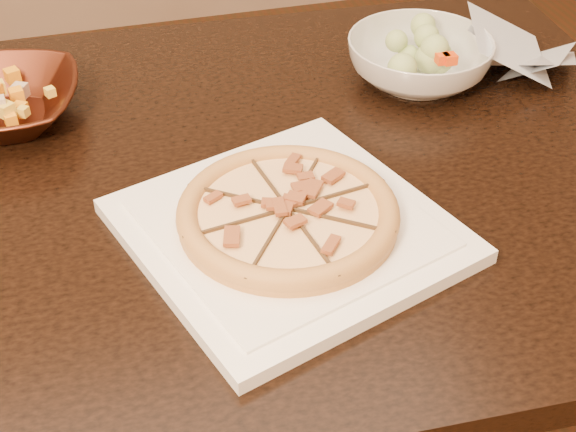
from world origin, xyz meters
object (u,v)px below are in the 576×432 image
object	(u,v)px
plate	(288,229)
salad_bowl	(419,60)
pizza	(288,213)
dining_table	(182,239)

from	to	relation	value
plate	salad_bowl	bearing A→B (deg)	46.26
plate	salad_bowl	distance (m)	0.41
plate	pizza	xyz separation A→B (m)	(-0.00, 0.00, 0.02)
dining_table	plate	size ratio (longest dim) A/B	3.36
dining_table	salad_bowl	distance (m)	0.44
dining_table	plate	bearing A→B (deg)	-55.83
pizza	salad_bowl	bearing A→B (deg)	46.25
dining_table	salad_bowl	bearing A→B (deg)	20.20
dining_table	salad_bowl	world-z (taller)	salad_bowl
pizza	salad_bowl	distance (m)	0.41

